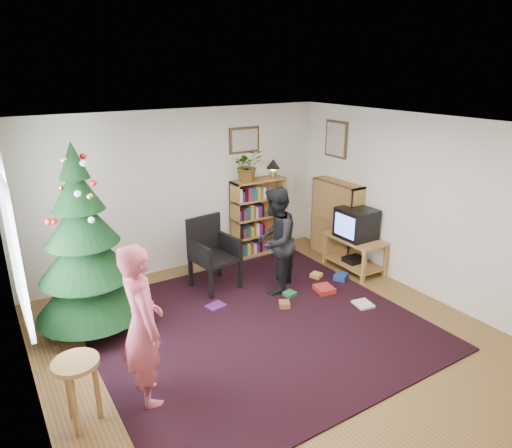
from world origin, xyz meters
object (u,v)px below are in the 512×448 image
potted_plant (248,165)px  bookshelf_right (336,219)px  armchair (211,249)px  person_by_chair (275,241)px  table_lamp (273,165)px  bookshelf_back (258,216)px  picture_right (336,139)px  person_standing (143,325)px  christmas_tree (86,258)px  tv_stand (354,251)px  stool (77,376)px  crt_tv (356,223)px  picture_back (244,140)px

potted_plant → bookshelf_right: bearing=-35.1°
bookshelf_right → armchair: 2.28m
person_by_chair → table_lamp: size_ratio=4.93×
bookshelf_back → picture_right: bearing=-27.3°
person_standing → christmas_tree: bearing=7.8°
tv_stand → person_by_chair: person_by_chair is taller
tv_stand → stool: bearing=-165.4°
crt_tv → person_standing: (-3.80, -1.13, 0.03)m
bookshelf_back → crt_tv: size_ratio=2.42×
bookshelf_back → person_by_chair: size_ratio=0.85×
stool → potted_plant: (3.33, 2.59, 1.04)m
bookshelf_right → person_standing: person_standing is taller
bookshelf_right → tv_stand: bookshelf_right is taller
armchair → potted_plant: 1.63m
bookshelf_right → stool: (-4.54, -1.74, -0.14)m
picture_back → tv_stand: picture_back is taller
potted_plant → tv_stand: bearing=-52.9°
potted_plant → crt_tv: bearing=-52.9°
bookshelf_back → bookshelf_right: 1.32m
tv_stand → table_lamp: 1.96m
christmas_tree → person_standing: bearing=-84.5°
bookshelf_right → crt_tv: bookshelf_right is taller
tv_stand → potted_plant: 2.19m
picture_back → person_by_chair: 1.94m
christmas_tree → stool: 1.68m
tv_stand → armchair: size_ratio=0.89×
picture_right → armchair: (-2.41, -0.13, -1.38)m
christmas_tree → bookshelf_right: bearing=2.6°
person_by_chair → picture_back: bearing=-144.7°
christmas_tree → person_standing: (0.15, -1.53, -0.16)m
person_standing → potted_plant: potted_plant is taller
crt_tv → stool: (-4.42, -1.15, -0.26)m
bookshelf_back → bookshelf_right: (1.01, -0.85, 0.00)m
armchair → stool: bearing=-148.5°
tv_stand → table_lamp: size_ratio=3.01×
tv_stand → stool: stool is taller
crt_tv → table_lamp: 1.72m
bookshelf_back → armchair: 1.46m
christmas_tree → potted_plant: bearing=20.0°
picture_right → person_by_chair: 2.23m
picture_back → person_standing: (-2.73, -2.70, -1.14)m
person_standing → table_lamp: (3.21, 2.57, 0.70)m
christmas_tree → bookshelf_back: 3.24m
christmas_tree → potted_plant: christmas_tree is taller
armchair → table_lamp: bearing=16.4°
picture_back → potted_plant: picture_back is taller
person_by_chair → potted_plant: 1.61m
crt_tv → table_lamp: size_ratio=1.72×
bookshelf_back → table_lamp: 0.90m
stool → person_by_chair: person_by_chair is taller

